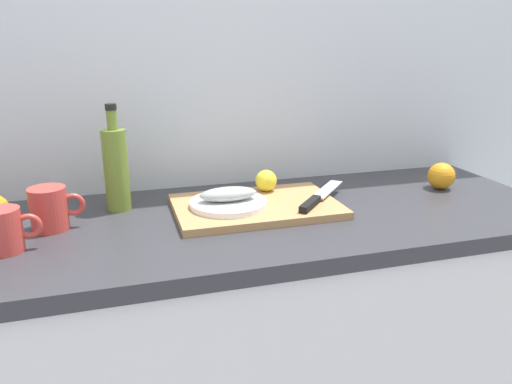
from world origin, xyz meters
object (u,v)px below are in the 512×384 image
(white_plate, at_px, (228,203))
(cutting_board, at_px, (256,206))
(chef_knife, at_px, (317,198))
(fish_fillet, at_px, (228,194))
(coffee_mug_2, at_px, (50,209))
(coffee_mug_1, at_px, (5,230))
(lemon_0, at_px, (266,181))
(olive_oil_bottle, at_px, (116,168))

(white_plate, bearing_deg, cutting_board, 3.96)
(white_plate, bearing_deg, chef_knife, -7.59)
(fish_fillet, xyz_separation_m, coffee_mug_2, (-0.43, 0.01, -0.00))
(chef_knife, bearing_deg, coffee_mug_2, 128.53)
(fish_fillet, relative_size, coffee_mug_1, 1.30)
(lemon_0, height_order, coffee_mug_1, coffee_mug_1)
(fish_fillet, height_order, coffee_mug_1, coffee_mug_1)
(white_plate, height_order, chef_knife, chef_knife)
(olive_oil_bottle, bearing_deg, coffee_mug_2, -146.90)
(lemon_0, bearing_deg, olive_oil_bottle, 177.77)
(chef_knife, height_order, olive_oil_bottle, olive_oil_bottle)
(fish_fillet, relative_size, chef_knife, 0.65)
(fish_fillet, height_order, lemon_0, lemon_0)
(cutting_board, height_order, white_plate, white_plate)
(olive_oil_bottle, bearing_deg, cutting_board, -17.42)
(olive_oil_bottle, bearing_deg, white_plate, -22.86)
(white_plate, bearing_deg, olive_oil_bottle, 157.14)
(chef_knife, bearing_deg, fish_fillet, 124.63)
(coffee_mug_1, bearing_deg, coffee_mug_2, 54.85)
(fish_fillet, xyz_separation_m, coffee_mug_1, (-0.51, -0.10, -0.00))
(chef_knife, height_order, coffee_mug_1, coffee_mug_1)
(fish_fillet, bearing_deg, cutting_board, 3.96)
(cutting_board, relative_size, coffee_mug_2, 3.41)
(lemon_0, bearing_deg, coffee_mug_1, -162.88)
(chef_knife, height_order, lemon_0, lemon_0)
(chef_knife, bearing_deg, lemon_0, 80.02)
(olive_oil_bottle, bearing_deg, fish_fillet, -22.86)
(olive_oil_bottle, bearing_deg, chef_knife, -16.06)
(lemon_0, bearing_deg, fish_fillet, -143.61)
(fish_fillet, relative_size, olive_oil_bottle, 0.54)
(fish_fillet, bearing_deg, lemon_0, 36.39)
(coffee_mug_2, bearing_deg, chef_knife, -3.69)
(lemon_0, distance_m, coffee_mug_1, 0.67)
(cutting_board, height_order, olive_oil_bottle, olive_oil_bottle)
(white_plate, bearing_deg, lemon_0, 36.39)
(cutting_board, relative_size, white_plate, 2.14)
(fish_fillet, xyz_separation_m, lemon_0, (0.13, 0.10, -0.00))
(white_plate, xyz_separation_m, olive_oil_bottle, (-0.27, 0.12, 0.09))
(cutting_board, distance_m, coffee_mug_1, 0.60)
(white_plate, xyz_separation_m, chef_knife, (0.24, -0.03, 0.00))
(fish_fillet, height_order, coffee_mug_2, coffee_mug_2)
(coffee_mug_2, bearing_deg, coffee_mug_1, -125.15)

